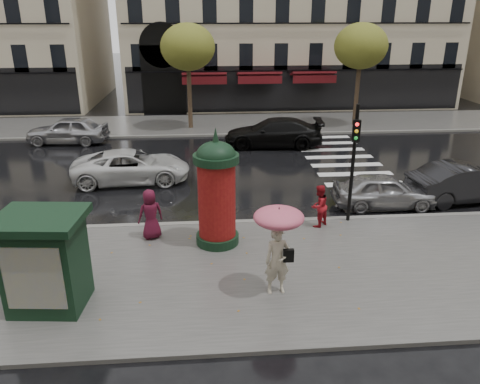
{
  "coord_description": "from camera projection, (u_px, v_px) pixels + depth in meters",
  "views": [
    {
      "loc": [
        -1.18,
        -12.43,
        7.24
      ],
      "look_at": [
        -0.06,
        1.5,
        1.84
      ],
      "focal_mm": 35.0,
      "sensor_mm": 36.0,
      "label": 1
    }
  ],
  "objects": [
    {
      "name": "car_white",
      "position": [
        132.0,
        166.0,
        21.07
      ],
      "size": [
        5.33,
        2.73,
        1.44
      ],
      "primitive_type": "imported",
      "rotation": [
        0.0,
        0.0,
        1.64
      ],
      "color": "silver",
      "rests_on": "ground"
    },
    {
      "name": "near_sidewalk",
      "position": [
        248.0,
        273.0,
        13.77
      ],
      "size": [
        90.0,
        7.0,
        0.12
      ],
      "primitive_type": "cube",
      "color": "#474744",
      "rests_on": "ground"
    },
    {
      "name": "car_black",
      "position": [
        273.0,
        133.0,
        26.62
      ],
      "size": [
        5.71,
        2.73,
        1.61
      ],
      "primitive_type": "imported",
      "rotation": [
        0.0,
        0.0,
        -1.66
      ],
      "color": "black",
      "rests_on": "ground"
    },
    {
      "name": "traffic_light",
      "position": [
        354.0,
        153.0,
        16.11
      ],
      "size": [
        0.3,
        0.42,
        4.24
      ],
      "color": "black",
      "rests_on": "near_sidewalk"
    },
    {
      "name": "far_kerb",
      "position": [
        222.0,
        135.0,
        29.1
      ],
      "size": [
        90.0,
        0.25,
        0.14
      ],
      "primitive_type": "cube",
      "color": "slate",
      "rests_on": "ground"
    },
    {
      "name": "ground",
      "position": [
        246.0,
        266.0,
        14.25
      ],
      "size": [
        160.0,
        160.0,
        0.0
      ],
      "primitive_type": "plane",
      "color": "black",
      "rests_on": "ground"
    },
    {
      "name": "tree_far_right",
      "position": [
        361.0,
        46.0,
        29.79
      ],
      "size": [
        3.4,
        3.4,
        6.64
      ],
      "color": "#38281C",
      "rests_on": "ground"
    },
    {
      "name": "near_kerb",
      "position": [
        238.0,
        222.0,
        17.02
      ],
      "size": [
        90.0,
        0.25,
        0.14
      ],
      "primitive_type": "cube",
      "color": "slate",
      "rests_on": "ground"
    },
    {
      "name": "car_silver",
      "position": [
        384.0,
        191.0,
        18.35
      ],
      "size": [
        4.05,
        1.79,
        1.36
      ],
      "primitive_type": "imported",
      "rotation": [
        0.0,
        0.0,
        1.52
      ],
      "color": "#9C9CA0",
      "rests_on": "ground"
    },
    {
      "name": "far_sidewalk",
      "position": [
        221.0,
        124.0,
        31.9
      ],
      "size": [
        90.0,
        6.0,
        0.12
      ],
      "primitive_type": "cube",
      "color": "#474744",
      "rests_on": "ground"
    },
    {
      "name": "morris_column",
      "position": [
        217.0,
        190.0,
        14.79
      ],
      "size": [
        1.44,
        1.44,
        3.87
      ],
      "color": "black",
      "rests_on": "near_sidewalk"
    },
    {
      "name": "car_far_silver",
      "position": [
        68.0,
        130.0,
        27.24
      ],
      "size": [
        4.73,
        2.18,
        1.57
      ],
      "primitive_type": "imported",
      "rotation": [
        0.0,
        0.0,
        -1.64
      ],
      "color": "#9F9FA4",
      "rests_on": "ground"
    },
    {
      "name": "car_darkgrey",
      "position": [
        467.0,
        182.0,
        18.91
      ],
      "size": [
        4.94,
        2.23,
        1.57
      ],
      "primitive_type": "imported",
      "rotation": [
        0.0,
        0.0,
        1.69
      ],
      "color": "black",
      "rests_on": "ground"
    },
    {
      "name": "woman_umbrella",
      "position": [
        278.0,
        237.0,
        12.13
      ],
      "size": [
        1.31,
        1.31,
        2.53
      ],
      "color": "#BCB19A",
      "rests_on": "near_sidewalk"
    },
    {
      "name": "newsstand",
      "position": [
        45.0,
        260.0,
        11.7
      ],
      "size": [
        2.26,
        1.96,
        2.53
      ],
      "color": "black",
      "rests_on": "near_sidewalk"
    },
    {
      "name": "zebra_crossing",
      "position": [
        347.0,
        165.0,
        23.62
      ],
      "size": [
        3.6,
        11.75,
        0.01
      ],
      "primitive_type": "cube",
      "color": "silver",
      "rests_on": "ground"
    },
    {
      "name": "man_burgundy",
      "position": [
        151.0,
        214.0,
        15.48
      ],
      "size": [
        0.98,
        0.82,
        1.71
      ],
      "primitive_type": "imported",
      "rotation": [
        0.0,
        0.0,
        3.53
      ],
      "color": "#4F0F23",
      "rests_on": "near_sidewalk"
    },
    {
      "name": "woman_red",
      "position": [
        319.0,
        206.0,
        16.37
      ],
      "size": [
        0.94,
        0.92,
        1.53
      ],
      "primitive_type": "imported",
      "rotation": [
        0.0,
        0.0,
        3.82
      ],
      "color": "#A4141D",
      "rests_on": "near_sidewalk"
    },
    {
      "name": "tree_far_left",
      "position": [
        188.0,
        47.0,
        28.98
      ],
      "size": [
        3.4,
        3.4,
        6.64
      ],
      "color": "#38281C",
      "rests_on": "ground"
    }
  ]
}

